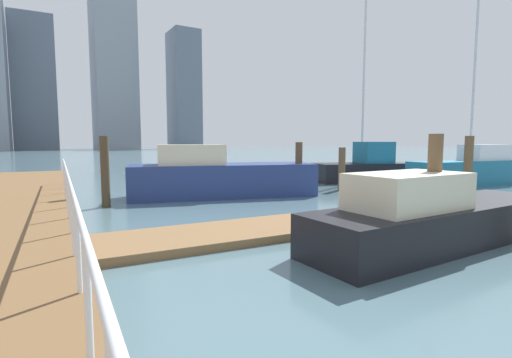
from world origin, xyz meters
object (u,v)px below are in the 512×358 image
(moored_boat_3, at_px, (364,167))
(moored_boat_5, at_px, (436,218))
(moored_boat_2, at_px, (219,177))
(moored_boat_1, at_px, (472,169))

(moored_boat_3, relative_size, moored_boat_5, 1.40)
(moored_boat_3, height_order, moored_boat_5, moored_boat_3)
(moored_boat_2, distance_m, moored_boat_3, 9.47)
(moored_boat_5, bearing_deg, moored_boat_1, 29.75)
(moored_boat_5, bearing_deg, moored_boat_3, 52.71)
(moored_boat_3, distance_m, moored_boat_5, 13.15)
(moored_boat_2, bearing_deg, moored_boat_5, -81.21)
(moored_boat_1, distance_m, moored_boat_3, 5.22)
(moored_boat_2, bearing_deg, moored_boat_3, 10.10)
(moored_boat_3, bearing_deg, moored_boat_1, -49.26)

